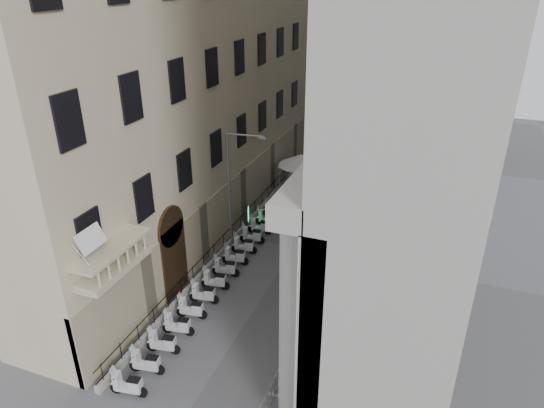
{
  "coord_description": "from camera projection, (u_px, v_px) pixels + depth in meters",
  "views": [
    {
      "loc": [
        8.6,
        -8.12,
        17.15
      ],
      "look_at": [
        -0.58,
        16.44,
        4.5
      ],
      "focal_mm": 32.0,
      "sensor_mm": 36.0,
      "label": 1
    }
  ],
  "objects": [
    {
      "name": "barrier_7",
      "position": [
        351.0,
        231.0,
        35.41
      ],
      "size": [
        0.6,
        2.4,
        1.1
      ],
      "primitive_type": null,
      "color": "#A7AAAF",
      "rests_on": "ground"
    },
    {
      "name": "scooter_11",
      "position": [
        260.0,
        233.0,
        35.03
      ],
      "size": [
        1.47,
        0.78,
        1.5
      ],
      "primitive_type": null,
      "rotation": [
        0.0,
        0.0,
        1.73
      ],
      "color": "silver",
      "rests_on": "ground"
    },
    {
      "name": "scooter_12",
      "position": [
        267.0,
        225.0,
        36.24
      ],
      "size": [
        1.47,
        0.78,
        1.5
      ],
      "primitive_type": null,
      "rotation": [
        0.0,
        0.0,
        1.73
      ],
      "color": "silver",
      "rests_on": "ground"
    },
    {
      "name": "flag",
      "position": [
        117.0,
        380.0,
        22.49
      ],
      "size": [
        1.0,
        1.4,
        8.2
      ],
      "primitive_type": null,
      "color": "#9E0C11",
      "rests_on": "ground"
    },
    {
      "name": "barrier_4",
      "position": [
        325.0,
        287.0,
        29.08
      ],
      "size": [
        0.6,
        2.4,
        1.1
      ],
      "primitive_type": null,
      "color": "#A7AAAF",
      "rests_on": "ground"
    },
    {
      "name": "pedestrian_a",
      "position": [
        314.0,
        184.0,
        40.65
      ],
      "size": [
        0.85,
        0.72,
        2.0
      ],
      "primitive_type": "imported",
      "rotation": [
        0.0,
        0.0,
        3.53
      ],
      "color": "black",
      "rests_on": "ground"
    },
    {
      "name": "scooter_1",
      "position": [
        148.0,
        372.0,
        22.92
      ],
      "size": [
        1.47,
        0.78,
        1.5
      ],
      "primitive_type": null,
      "rotation": [
        0.0,
        0.0,
        1.73
      ],
      "color": "silver",
      "rests_on": "ground"
    },
    {
      "name": "pedestrian_b",
      "position": [
        367.0,
        185.0,
        40.81
      ],
      "size": [
        1.05,
        0.98,
        1.74
      ],
      "primitive_type": "imported",
      "rotation": [
        0.0,
        0.0,
        2.65
      ],
      "color": "black",
      "rests_on": "ground"
    },
    {
      "name": "scooter_10",
      "position": [
        253.0,
        243.0,
        33.82
      ],
      "size": [
        1.47,
        0.78,
        1.5
      ],
      "primitive_type": null,
      "rotation": [
        0.0,
        0.0,
        1.73
      ],
      "color": "silver",
      "rests_on": "ground"
    },
    {
      "name": "scooter_9",
      "position": [
        245.0,
        253.0,
        32.61
      ],
      "size": [
        1.47,
        0.78,
        1.5
      ],
      "primitive_type": null,
      "rotation": [
        0.0,
        0.0,
        1.73
      ],
      "color": "silver",
      "rests_on": "ground"
    },
    {
      "name": "scooter_4",
      "position": [
        193.0,
        317.0,
        26.55
      ],
      "size": [
        1.47,
        0.78,
        1.5
      ],
      "primitive_type": null,
      "rotation": [
        0.0,
        0.0,
        1.73
      ],
      "color": "silver",
      "rests_on": "ground"
    },
    {
      "name": "iron_fence",
      "position": [
        230.0,
        245.0,
        33.55
      ],
      "size": [
        0.3,
        28.0,
        1.4
      ],
      "primitive_type": null,
      "color": "black",
      "rests_on": "ground"
    },
    {
      "name": "pedestrian_c",
      "position": [
        332.0,
        154.0,
        47.47
      ],
      "size": [
        1.03,
        0.81,
        1.85
      ],
      "primitive_type": "imported",
      "rotation": [
        0.0,
        0.0,
        3.41
      ],
      "color": "black",
      "rests_on": "ground"
    },
    {
      "name": "street_lamp",
      "position": [
        233.0,
        182.0,
        31.44
      ],
      "size": [
        2.63,
        0.45,
        8.07
      ],
      "rotation": [
        0.0,
        0.0,
        0.1
      ],
      "color": "gray",
      "rests_on": "ground"
    },
    {
      "name": "blue_awning",
      "position": [
        372.0,
        215.0,
        37.64
      ],
      "size": [
        1.6,
        3.0,
        3.0
      ],
      "primitive_type": null,
      "color": "navy",
      "rests_on": "ground"
    },
    {
      "name": "info_kiosk",
      "position": [
        247.0,
        216.0,
        35.47
      ],
      "size": [
        0.53,
        0.89,
        1.82
      ],
      "rotation": [
        0.0,
        0.0,
        0.35
      ],
      "color": "black",
      "rests_on": "ground"
    },
    {
      "name": "barrier_1",
      "position": [
        284.0,
        375.0,
        22.75
      ],
      "size": [
        0.6,
        2.4,
        1.1
      ],
      "primitive_type": null,
      "color": "#A7AAAF",
      "rests_on": "ground"
    },
    {
      "name": "barrier_2",
      "position": [
        300.0,
        341.0,
        24.86
      ],
      "size": [
        0.6,
        2.4,
        1.1
      ],
      "primitive_type": null,
      "color": "#A7AAAF",
      "rests_on": "ground"
    },
    {
      "name": "barrier_5",
      "position": [
        335.0,
        266.0,
        31.19
      ],
      "size": [
        0.6,
        2.4,
        1.1
      ],
      "primitive_type": null,
      "color": "#A7AAAF",
      "rests_on": "ground"
    },
    {
      "name": "barrier_6",
      "position": [
        344.0,
        247.0,
        33.3
      ],
      "size": [
        0.6,
        2.4,
        1.1
      ],
      "primitive_type": null,
      "color": "#A7AAAF",
      "rests_on": "ground"
    },
    {
      "name": "scooter_6",
      "position": [
        216.0,
        288.0,
        28.98
      ],
      "size": [
        1.47,
        0.78,
        1.5
      ],
      "primitive_type": null,
      "rotation": [
        0.0,
        0.0,
        1.73
      ],
      "color": "silver",
      "rests_on": "ground"
    },
    {
      "name": "scooter_7",
      "position": [
        226.0,
        276.0,
        30.19
      ],
      "size": [
        1.47,
        0.78,
        1.5
      ],
      "primitive_type": null,
      "rotation": [
        0.0,
        0.0,
        1.73
      ],
      "color": "silver",
      "rests_on": "ground"
    },
    {
      "name": "barrier_3",
      "position": [
        313.0,
        312.0,
        26.97
      ],
      "size": [
        0.6,
        2.4,
        1.1
      ],
      "primitive_type": null,
      "color": "#A7AAAF",
      "rests_on": "ground"
    },
    {
      "name": "scooter_8",
      "position": [
        236.0,
        264.0,
        31.4
      ],
      "size": [
        1.47,
        0.78,
        1.5
      ],
      "primitive_type": null,
      "rotation": [
        0.0,
        0.0,
        1.73
      ],
      "color": "silver",
      "rests_on": "ground"
    },
    {
      "name": "scooter_3",
      "position": [
        179.0,
        334.0,
        25.34
      ],
      "size": [
        1.47,
        0.78,
        1.5
      ],
      "primitive_type": null,
      "rotation": [
        0.0,
        0.0,
        1.73
      ],
      "color": "silver",
      "rests_on": "ground"
    },
    {
      "name": "scooter_0",
      "position": [
        130.0,
        395.0,
        21.71
      ],
      "size": [
        1.47,
        0.78,
        1.5
      ],
      "primitive_type": null,
      "rotation": [
        0.0,
        0.0,
        1.73
      ],
      "color": "silver",
      "rests_on": "ground"
    },
    {
      "name": "scooter_5",
      "position": [
        205.0,
        302.0,
        27.77
      ],
      "size": [
        1.47,
        0.78,
        1.5
      ],
      "primitive_type": null,
      "rotation": [
        0.0,
        0.0,
        1.73
      ],
      "color": "silver",
      "rests_on": "ground"
    },
    {
      "name": "scooter_2",
      "position": [
        164.0,
        352.0,
        24.13
      ],
      "size": [
        1.47,
        0.78,
        1.5
      ],
      "primitive_type": null,
      "rotation": [
        0.0,
        0.0,
        1.73
      ],
      "color": "silver",
      "rests_on": "ground"
    },
    {
      "name": "security_tent",
      "position": [
        300.0,
        159.0,
        41.47
      ],
      "size": [
        3.88,
        3.88,
        3.15
      ],
      "color": "silver",
      "rests_on": "ground"
    },
    {
      "name": "scooter_13",
      "position": [
        274.0,
        216.0,
        37.45
      ],
      "size": [
        1.47,
        0.78,
        1.5
      ],
      "primitive_type": null,
      "rotation": [
        0.0,
        0.0,
        1.73
      ],
      "color": "silver",
      "rests_on": "ground"
    }
  ]
}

